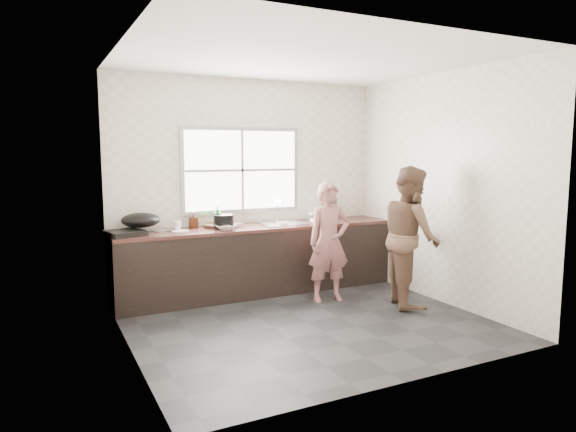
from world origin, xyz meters
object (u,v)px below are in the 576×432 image
bottle_green (217,217)px  burner (125,233)px  pot_lid_left (140,231)px  dish_rack (320,209)px  bowl_mince (226,227)px  wok (141,220)px  person_side (410,236)px  black_pot (224,222)px  plate_food (180,231)px  bottle_brown_tall (193,221)px  bottle_brown_short (219,221)px  bowl_held (282,223)px  woman (329,246)px  pot_lid_right (162,230)px  cutting_board (220,226)px  glass_jar (177,226)px  bowl_crabs (319,222)px

bottle_green → burner: (-1.10, -0.07, -0.11)m
pot_lid_left → dish_rack: bearing=0.3°
pot_lid_left → bowl_mince: bearing=-17.5°
bowl_mince → wok: wok is taller
bowl_mince → pot_lid_left: (-0.94, 0.30, -0.02)m
bowl_mince → burner: size_ratio=0.62×
bowl_mince → dish_rack: 1.51m
person_side → black_pot: 2.22m
burner → bottle_green: bearing=3.4°
plate_food → dish_rack: dish_rack is taller
dish_rack → pot_lid_left: bearing=-168.9°
bottle_brown_tall → bottle_brown_short: bearing=-29.7°
person_side → bowl_held: person_side is taller
plate_food → bottle_brown_short: bottle_brown_short is taller
plate_food → bottle_green: 0.51m
plate_food → bottle_green: bearing=11.1°
pot_lid_left → bowl_held: bearing=-8.6°
woman → bottle_green: size_ratio=4.92×
dish_rack → pot_lid_right: size_ratio=1.46×
pot_lid_left → black_pot: bearing=-12.0°
bowl_held → burner: bearing=178.1°
bottle_brown_tall → pot_lid_left: bearing=-177.5°
bottle_brown_short → dish_rack: (1.50, 0.14, 0.06)m
bottle_brown_tall → wok: wok is taller
pot_lid_left → pot_lid_right: 0.25m
burner → pot_lid_right: bearing=22.2°
bowl_mince → bowl_held: size_ratio=1.33×
burner → dish_rack: size_ratio=0.96×
bottle_brown_short → pot_lid_right: size_ratio=0.62×
cutting_board → bowl_held: bearing=-15.3°
bottle_brown_tall → glass_jar: size_ratio=1.56×
person_side → glass_jar: bearing=82.1°
cutting_board → woman: bearing=-36.7°
bowl_mince → bottle_brown_tall: 0.45m
wok → bottle_brown_short: bearing=-5.1°
bowl_crabs → bowl_held: bowl_crabs is taller
cutting_board → pot_lid_right: bearing=176.7°
bowl_crabs → bowl_mince: bearing=176.9°
bottle_green → person_side: bearing=-33.8°
glass_jar → dish_rack: 2.01m
woman → bottle_green: 1.39m
person_side → black_pot: bearing=77.9°
plate_food → wok: 0.47m
bowl_crabs → dish_rack: 0.46m
burner → person_side: bearing=-22.0°
person_side → bottle_green: bearing=77.1°
cutting_board → plate_food: size_ratio=2.02×
bowl_held → dish_rack: (0.71, 0.27, 0.12)m
woman → plate_food: (-1.63, 0.63, 0.20)m
woman → bowl_crabs: bearing=82.6°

